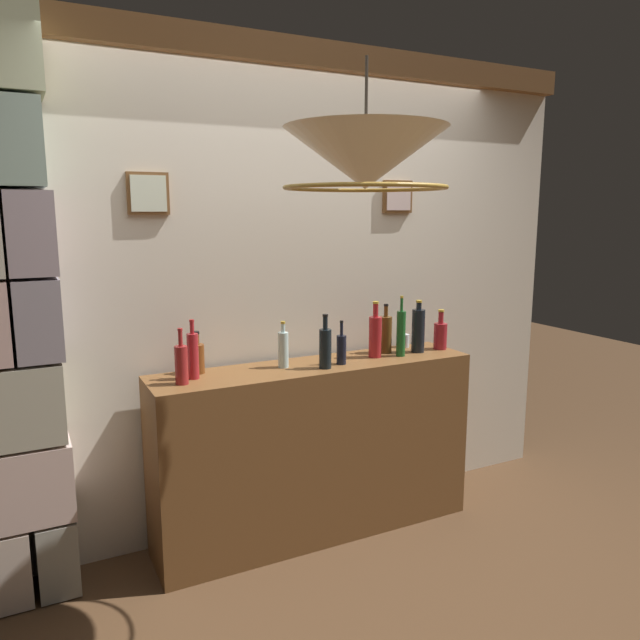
% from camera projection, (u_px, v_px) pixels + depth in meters
% --- Properties ---
extents(ground_plane, '(12.00, 12.00, 0.00)m').
position_uv_depth(ground_plane, '(399.00, 617.00, 2.68)').
color(ground_plane, '#4C331E').
extents(panelled_rear_partition, '(3.60, 0.15, 2.66)m').
position_uv_depth(panelled_rear_partition, '(294.00, 276.00, 3.39)').
color(panelled_rear_partition, beige).
rests_on(panelled_rear_partition, ground).
extents(stone_pillar, '(0.39, 0.34, 2.59)m').
position_uv_depth(stone_pillar, '(13.00, 317.00, 2.65)').
color(stone_pillar, '#BFAE9E').
rests_on(stone_pillar, ground).
extents(bar_shelf_unit, '(1.78, 0.39, 0.96)m').
position_uv_depth(bar_shelf_unit, '(316.00, 450.00, 3.32)').
color(bar_shelf_unit, brown).
rests_on(bar_shelf_unit, ground).
extents(liquor_bottle_sherry, '(0.06, 0.06, 0.29)m').
position_uv_depth(liquor_bottle_sherry, '(325.00, 347.00, 3.14)').
color(liquor_bottle_sherry, black).
rests_on(liquor_bottle_sherry, bar_shelf_unit).
extents(liquor_bottle_rum, '(0.07, 0.07, 0.32)m').
position_uv_depth(liquor_bottle_rum, '(375.00, 335.00, 3.38)').
color(liquor_bottle_rum, maroon).
rests_on(liquor_bottle_rum, bar_shelf_unit).
extents(liquor_bottle_amaro, '(0.08, 0.08, 0.30)m').
position_uv_depth(liquor_bottle_amaro, '(418.00, 330.00, 3.50)').
color(liquor_bottle_amaro, black).
rests_on(liquor_bottle_amaro, bar_shelf_unit).
extents(liquor_bottle_tequila, '(0.06, 0.06, 0.24)m').
position_uv_depth(liquor_bottle_tequila, '(283.00, 349.00, 3.16)').
color(liquor_bottle_tequila, silver).
rests_on(liquor_bottle_tequila, bar_shelf_unit).
extents(liquor_bottle_vodka, '(0.07, 0.07, 0.28)m').
position_uv_depth(liquor_bottle_vodka, '(386.00, 334.00, 3.49)').
color(liquor_bottle_vodka, '#583616').
rests_on(liquor_bottle_vodka, bar_shelf_unit).
extents(liquor_bottle_gin, '(0.06, 0.06, 0.27)m').
position_uv_depth(liquor_bottle_gin, '(181.00, 364.00, 2.85)').
color(liquor_bottle_gin, maroon).
rests_on(liquor_bottle_gin, bar_shelf_unit).
extents(liquor_bottle_port, '(0.06, 0.06, 0.29)m').
position_uv_depth(liquor_bottle_port, '(193.00, 355.00, 2.94)').
color(liquor_bottle_port, maroon).
rests_on(liquor_bottle_port, bar_shelf_unit).
extents(liquor_bottle_brandy, '(0.05, 0.05, 0.24)m').
position_uv_depth(liquor_bottle_brandy, '(341.00, 349.00, 3.23)').
color(liquor_bottle_brandy, black).
rests_on(liquor_bottle_brandy, bar_shelf_unit).
extents(liquor_bottle_vermouth, '(0.05, 0.05, 0.34)m').
position_uv_depth(liquor_bottle_vermouth, '(401.00, 333.00, 3.40)').
color(liquor_bottle_vermouth, '#1A5723').
rests_on(liquor_bottle_vermouth, bar_shelf_unit).
extents(liquor_bottle_rye, '(0.08, 0.08, 0.24)m').
position_uv_depth(liquor_bottle_rye, '(440.00, 335.00, 3.58)').
color(liquor_bottle_rye, maroon).
rests_on(liquor_bottle_rye, bar_shelf_unit).
extents(liquor_bottle_whiskey, '(0.08, 0.08, 0.22)m').
position_uv_depth(liquor_bottle_whiskey, '(197.00, 357.00, 3.05)').
color(liquor_bottle_whiskey, brown).
rests_on(liquor_bottle_whiskey, bar_shelf_unit).
extents(glass_tumbler_rocks, '(0.06, 0.06, 0.08)m').
position_uv_depth(glass_tumbler_rocks, '(404.00, 341.00, 3.64)').
color(glass_tumbler_rocks, silver).
rests_on(glass_tumbler_rocks, bar_shelf_unit).
extents(pendant_lamp, '(0.64, 0.64, 0.49)m').
position_uv_depth(pendant_lamp, '(365.00, 160.00, 2.32)').
color(pendant_lamp, '#EFE5C6').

